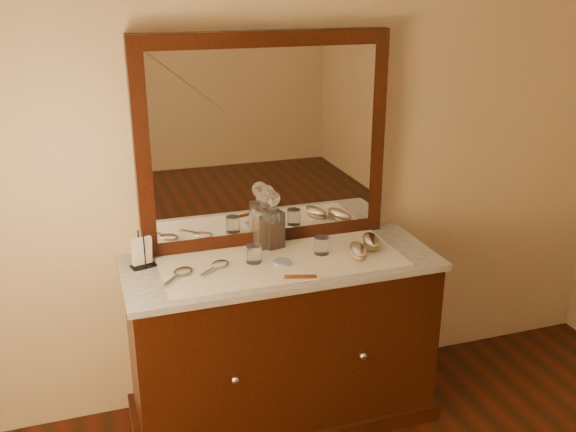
% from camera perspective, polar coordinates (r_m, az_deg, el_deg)
% --- Properties ---
extents(dresser_cabinet, '(1.40, 0.55, 0.82)m').
position_cam_1_polar(dresser_cabinet, '(3.17, -0.58, -11.18)').
color(dresser_cabinet, black).
rests_on(dresser_cabinet, floor).
extents(dresser_plinth, '(1.46, 0.59, 0.08)m').
position_cam_1_polar(dresser_plinth, '(3.38, -0.56, -16.54)').
color(dresser_plinth, black).
rests_on(dresser_plinth, floor).
extents(knob_left, '(0.04, 0.04, 0.04)m').
position_cam_1_polar(knob_left, '(2.85, -4.70, -14.26)').
color(knob_left, silver).
rests_on(knob_left, dresser_cabinet).
extents(knob_right, '(0.04, 0.04, 0.04)m').
position_cam_1_polar(knob_right, '(3.02, 6.68, -12.18)').
color(knob_right, silver).
rests_on(knob_right, dresser_cabinet).
extents(marble_top, '(1.44, 0.59, 0.03)m').
position_cam_1_polar(marble_top, '(2.97, -0.61, -4.16)').
color(marble_top, silver).
rests_on(marble_top, dresser_cabinet).
extents(mirror_frame, '(1.20, 0.08, 1.00)m').
position_cam_1_polar(mirror_frame, '(3.02, -2.08, 6.60)').
color(mirror_frame, black).
rests_on(mirror_frame, marble_top).
extents(mirror_glass, '(1.06, 0.01, 0.86)m').
position_cam_1_polar(mirror_glass, '(2.99, -1.89, 6.46)').
color(mirror_glass, white).
rests_on(mirror_glass, marble_top).
extents(lace_runner, '(1.10, 0.45, 0.00)m').
position_cam_1_polar(lace_runner, '(2.95, -0.49, -4.02)').
color(lace_runner, silver).
rests_on(lace_runner, marble_top).
extents(pin_dish, '(0.09, 0.09, 0.01)m').
position_cam_1_polar(pin_dish, '(2.91, -0.51, -4.11)').
color(pin_dish, silver).
rests_on(pin_dish, lace_runner).
extents(comb, '(0.14, 0.07, 0.01)m').
position_cam_1_polar(comb, '(2.79, 1.11, -5.39)').
color(comb, brown).
rests_on(comb, lace_runner).
extents(napkin_rack, '(0.12, 0.09, 0.16)m').
position_cam_1_polar(napkin_rack, '(2.95, -12.78, -3.22)').
color(napkin_rack, black).
rests_on(napkin_rack, marble_top).
extents(decanter_left, '(0.10, 0.10, 0.30)m').
position_cam_1_polar(decanter_left, '(3.06, -2.11, -0.68)').
color(decanter_left, '#8A3914').
rests_on(decanter_left, lace_runner).
extents(decanter_right, '(0.10, 0.10, 0.28)m').
position_cam_1_polar(decanter_right, '(3.06, -1.32, -0.84)').
color(decanter_right, '#8A3914').
rests_on(decanter_right, lace_runner).
extents(brush_near, '(0.11, 0.18, 0.05)m').
position_cam_1_polar(brush_near, '(3.01, 6.23, -3.07)').
color(brush_near, '#99815E').
rests_on(brush_near, lace_runner).
extents(brush_far, '(0.12, 0.19, 0.05)m').
position_cam_1_polar(brush_far, '(3.12, 7.37, -2.25)').
color(brush_far, '#99815E').
rests_on(brush_far, lace_runner).
extents(hand_mirror_outer, '(0.16, 0.19, 0.02)m').
position_cam_1_polar(hand_mirror_outer, '(2.85, -9.44, -4.98)').
color(hand_mirror_outer, silver).
rests_on(hand_mirror_outer, lace_runner).
extents(hand_mirror_inner, '(0.17, 0.17, 0.02)m').
position_cam_1_polar(hand_mirror_inner, '(2.90, -6.21, -4.35)').
color(hand_mirror_inner, silver).
rests_on(hand_mirror_inner, lace_runner).
extents(tumblers, '(0.40, 0.08, 0.08)m').
position_cam_1_polar(tumblers, '(2.96, 0.02, -2.99)').
color(tumblers, white).
rests_on(tumblers, lace_runner).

